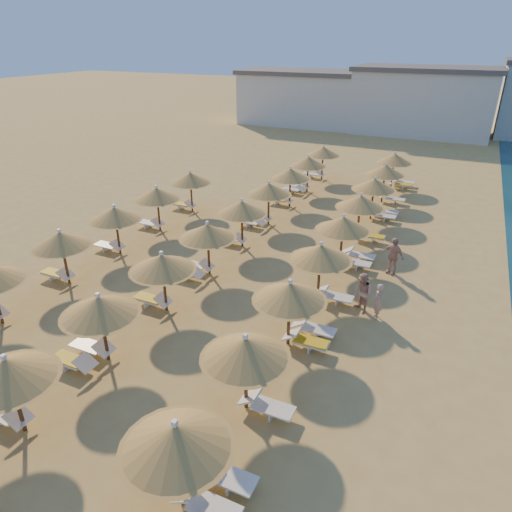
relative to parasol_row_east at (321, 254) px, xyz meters
The scene contains 9 objects.
ground 4.87m from the parasol_row_east, 122.09° to the right, with size 220.00×220.00×0.00m, color tan.
hotel_blocks 42.27m from the parasol_row_east, 89.37° to the left, with size 45.74×11.92×8.10m.
parasol_row_east is the anchor object (origin of this frame).
parasol_row_west 5.46m from the parasol_row_east, behind, with size 2.74×38.38×2.73m.
parasol_row_inland 11.04m from the parasol_row_east, behind, with size 2.74×20.56×2.73m.
loungers 4.47m from the parasol_row_east, behind, with size 13.99×37.19×0.66m.
beachgoer_a 3.01m from the parasol_row_east, ahead, with size 0.57×0.37×1.56m, color tan.
beachgoer_c 4.70m from the parasol_row_east, 56.91° to the left, with size 1.09×0.45×1.85m, color tan.
beachgoer_b 2.36m from the parasol_row_east, ahead, with size 0.85×0.66×1.74m, color tan.
Camera 1 is at (7.10, -13.02, 10.40)m, focal length 32.00 mm.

